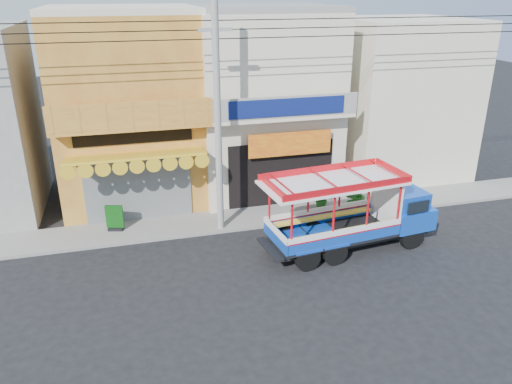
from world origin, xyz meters
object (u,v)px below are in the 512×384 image
songthaew_truck (361,211)px  potted_plant_a (321,198)px  potted_plant_b (351,200)px  green_sign (115,220)px  potted_plant_c (359,194)px  utility_pole (221,104)px

songthaew_truck → potted_plant_a: songthaew_truck is taller
songthaew_truck → potted_plant_b: 3.06m
green_sign → potted_plant_b: green_sign is taller
songthaew_truck → potted_plant_c: bearing=64.6°
utility_pole → potted_plant_b: size_ratio=29.29×
utility_pole → potted_plant_a: (4.40, 0.77, -4.49)m
songthaew_truck → potted_plant_c: 3.64m
potted_plant_a → potted_plant_b: (1.09, -0.60, 0.06)m
songthaew_truck → potted_plant_a: 3.51m
utility_pole → songthaew_truck: size_ratio=4.26×
songthaew_truck → potted_plant_c: size_ratio=6.51×
utility_pole → potted_plant_a: size_ratio=33.22×
potted_plant_b → utility_pole: bearing=61.1°
songthaew_truck → potted_plant_a: size_ratio=7.80×
potted_plant_a → songthaew_truck: bearing=-139.2°
utility_pole → potted_plant_c: size_ratio=27.71×
utility_pole → potted_plant_a: utility_pole is taller
potted_plant_a → green_sign: bearing=127.9°
songthaew_truck → potted_plant_c: songthaew_truck is taller
songthaew_truck → green_sign: size_ratio=6.33×
green_sign → potted_plant_b: bearing=-4.2°
green_sign → potted_plant_c: size_ratio=1.03×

